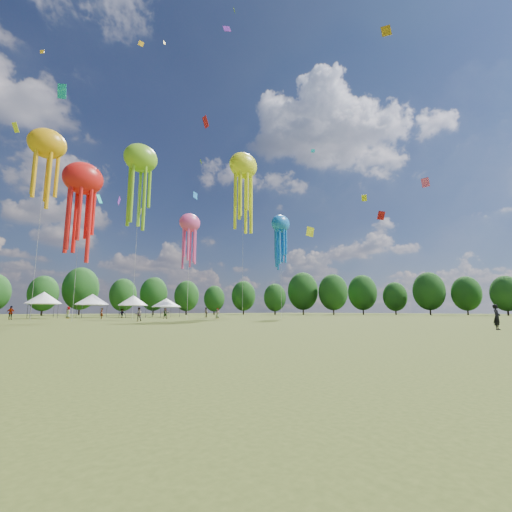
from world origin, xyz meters
TOP-DOWN VIEW (x-y plane):
  - ground at (0.00, 0.00)m, footprint 300.00×300.00m
  - observer_main at (7.74, -0.85)m, footprint 0.61×0.42m
  - spectator_near at (-3.41, 31.55)m, footprint 0.87×0.74m
  - spectators_far at (2.15, 48.58)m, footprint 30.83×16.22m
  - festival_tents at (-3.04, 56.97)m, footprint 35.61×9.76m
  - show_kites at (5.52, 40.42)m, footprint 39.46×15.92m
  - small_kites at (-0.36, 40.18)m, footprint 78.52×53.79m
  - treeline at (-3.87, 62.51)m, footprint 201.57×95.24m

SIDE VIEW (x-z plane):
  - ground at x=0.00m, z-range 0.00..0.00m
  - spectator_near at x=-3.41m, z-range 0.00..1.58m
  - observer_main at x=7.74m, z-range 0.00..1.61m
  - spectators_far at x=2.15m, z-range -0.06..1.80m
  - festival_tents at x=-3.04m, z-range 0.92..5.22m
  - treeline at x=-3.87m, z-range -0.17..13.26m
  - show_kites at x=5.52m, z-range 4.90..37.52m
  - small_kites at x=-0.36m, z-range 6.08..50.90m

